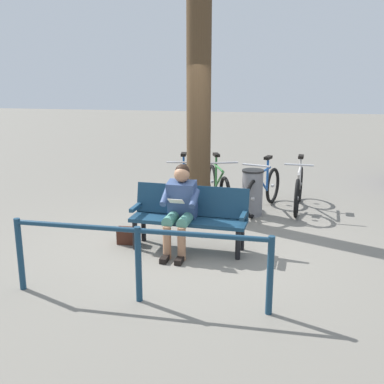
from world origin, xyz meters
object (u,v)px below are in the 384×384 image
at_px(bench, 190,213).
at_px(bicycle_black, 263,190).
at_px(person_reading, 180,205).
at_px(handbag, 128,236).
at_px(bicycle_silver, 183,186).
at_px(bicycle_purple, 299,189).
at_px(bicycle_blue, 218,187).
at_px(litter_bin, 252,192).
at_px(tree_trunk, 199,96).

relative_size(bench, bicycle_black, 1.01).
bearing_deg(person_reading, handbag, -5.92).
height_order(person_reading, bicycle_silver, person_reading).
bearing_deg(bicycle_black, bench, -7.59).
relative_size(bench, person_reading, 1.36).
height_order(bench, bicycle_purple, bicycle_purple).
bearing_deg(person_reading, bicycle_silver, -75.30).
distance_m(bicycle_purple, bicycle_silver, 2.07).
bearing_deg(bicycle_blue, handbag, -46.14).
relative_size(handbag, bicycle_purple, 0.18).
xyz_separation_m(bicycle_purple, bicycle_silver, (2.06, 0.12, 0.00)).
height_order(bicycle_purple, bicycle_black, same).
xyz_separation_m(litter_bin, bicycle_purple, (-0.79, -0.50, -0.04)).
height_order(bench, tree_trunk, tree_trunk).
bearing_deg(handbag, litter_bin, -135.05).
xyz_separation_m(bench, litter_bin, (-0.78, -1.68, -0.11)).
height_order(tree_trunk, bicycle_blue, tree_trunk).
bearing_deg(tree_trunk, bench, 94.30).
height_order(person_reading, bicycle_purple, person_reading).
bearing_deg(litter_bin, handbag, 44.95).
relative_size(bench, bicycle_blue, 1.02).
height_order(handbag, tree_trunk, tree_trunk).
distance_m(handbag, tree_trunk, 2.53).
xyz_separation_m(bicycle_purple, bicycle_black, (0.61, 0.18, 0.00)).
height_order(bicycle_blue, bicycle_silver, same).
distance_m(bench, bicycle_silver, 2.12).
height_order(tree_trunk, bicycle_black, tree_trunk).
bearing_deg(litter_bin, bicycle_silver, -16.60).
xyz_separation_m(bicycle_black, bicycle_blue, (0.81, -0.12, 0.00)).
height_order(bench, litter_bin, bench).
distance_m(tree_trunk, bicycle_silver, 1.78).
bearing_deg(bicycle_blue, bicycle_purple, 72.64).
relative_size(person_reading, handbag, 4.00).
xyz_separation_m(bench, person_reading, (0.10, 0.16, 0.16)).
xyz_separation_m(handbag, bicycle_blue, (-1.05, -2.12, 0.24)).
bearing_deg(bicycle_purple, litter_bin, -52.01).
bearing_deg(bicycle_silver, bench, 7.72).
distance_m(litter_bin, bicycle_black, 0.37).
xyz_separation_m(tree_trunk, bicycle_blue, (-0.26, -0.63, -1.65)).
relative_size(bench, handbag, 5.45).
height_order(bench, bicycle_silver, bicycle_silver).
xyz_separation_m(person_reading, handbag, (0.80, -0.15, -0.54)).
height_order(bicycle_black, bicycle_blue, same).
bearing_deg(handbag, tree_trunk, -117.95).
relative_size(bicycle_black, bicycle_blue, 1.01).
relative_size(litter_bin, bicycle_silver, 0.47).
distance_m(tree_trunk, bicycle_blue, 1.79).
bearing_deg(bicycle_black, litter_bin, -11.20).
bearing_deg(person_reading, bicycle_purple, -120.88).
distance_m(person_reading, bicycle_blue, 2.31).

